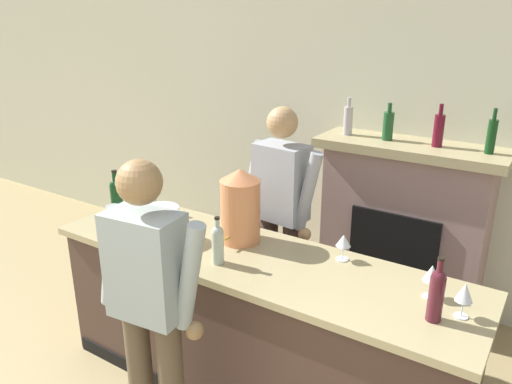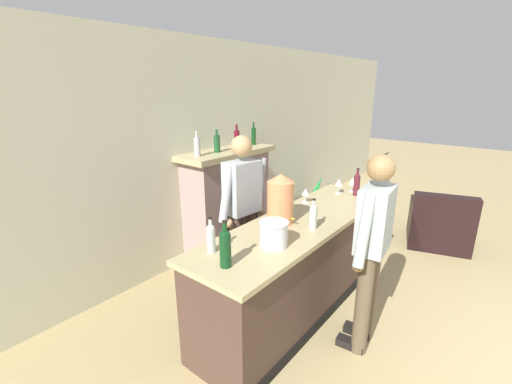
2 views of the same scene
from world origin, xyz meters
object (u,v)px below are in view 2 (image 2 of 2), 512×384
object	(u,v)px
fireplace_stone	(228,201)
wine_glass_front_right	(306,192)
armchair_black	(439,227)
person_customer	(371,247)
wine_bottle_cabernet_heavy	(357,183)
wine_bottle_burgundy_dark	(225,246)
wine_glass_mid_counter	(339,183)
potted_plant_corner	(323,198)
wine_bottle_rose_blush	(211,237)
wine_glass_front_left	(352,181)
person_bartender	(243,211)
wine_bottle_chardonnay_pale	(313,215)
ice_bucket_steel	(274,234)
copper_dispenser	(280,198)

from	to	relation	value
fireplace_stone	wine_glass_front_right	world-z (taller)	fireplace_stone
armchair_black	person_customer	distance (m)	2.66
fireplace_stone	wine_bottle_cabernet_heavy	distance (m)	1.67
wine_bottle_burgundy_dark	wine_bottle_cabernet_heavy	bearing A→B (deg)	-1.46
armchair_black	wine_glass_mid_counter	size ratio (longest dim) A/B	5.46
armchair_black	wine_bottle_cabernet_heavy	xyz separation A→B (m)	(-1.39, 0.71, 0.82)
potted_plant_corner	wine_glass_mid_counter	size ratio (longest dim) A/B	3.75
wine_bottle_rose_blush	wine_glass_mid_counter	xyz separation A→B (m)	(2.00, -0.10, 0.00)
wine_bottle_burgundy_dark	wine_bottle_rose_blush	size ratio (longest dim) A/B	1.22
wine_glass_mid_counter	wine_glass_front_left	bearing A→B (deg)	-28.36
wine_bottle_burgundy_dark	wine_bottle_rose_blush	world-z (taller)	wine_bottle_burgundy_dark
wine_glass_mid_counter	wine_glass_front_right	world-z (taller)	wine_glass_mid_counter
person_bartender	wine_bottle_chardonnay_pale	bearing A→B (deg)	-86.45
wine_glass_mid_counter	wine_bottle_cabernet_heavy	bearing A→B (deg)	-69.90
fireplace_stone	potted_plant_corner	distance (m)	2.16
fireplace_stone	wine_bottle_chardonnay_pale	bearing A→B (deg)	-110.22
ice_bucket_steel	wine_bottle_burgundy_dark	distance (m)	0.49
person_bartender	wine_glass_front_left	distance (m)	1.47
wine_glass_front_right	ice_bucket_steel	bearing A→B (deg)	-162.06
person_bartender	person_customer	bearing A→B (deg)	-88.07
wine_glass_front_right	copper_dispenser	bearing A→B (deg)	-170.48
armchair_black	person_customer	bearing A→B (deg)	178.39
person_bartender	wine_bottle_cabernet_heavy	size ratio (longest dim) A/B	5.36
person_bartender	wine_glass_front_right	world-z (taller)	person_bartender
wine_bottle_cabernet_heavy	wine_bottle_rose_blush	size ratio (longest dim) A/B	1.12
wine_bottle_chardonnay_pale	potted_plant_corner	bearing A→B (deg)	25.45
armchair_black	wine_bottle_cabernet_heavy	size ratio (longest dim) A/B	3.02
wine_bottle_burgundy_dark	wine_glass_front_left	world-z (taller)	wine_bottle_burgundy_dark
wine_bottle_rose_blush	wine_glass_mid_counter	world-z (taller)	wine_bottle_rose_blush
armchair_black	wine_bottle_chardonnay_pale	size ratio (longest dim) A/B	3.44
wine_bottle_chardonnay_pale	wine_glass_front_right	distance (m)	0.72
person_bartender	armchair_black	bearing A→B (deg)	-28.19
potted_plant_corner	wine_glass_front_right	world-z (taller)	wine_glass_front_right
ice_bucket_steel	wine_bottle_cabernet_heavy	distance (m)	1.69
person_bartender	wine_bottle_burgundy_dark	xyz separation A→B (m)	(-0.93, -0.64, 0.16)
wine_bottle_cabernet_heavy	wine_bottle_rose_blush	world-z (taller)	wine_bottle_cabernet_heavy
fireplace_stone	armchair_black	world-z (taller)	fireplace_stone
person_bartender	wine_glass_mid_counter	size ratio (longest dim) A/B	9.70
wine_glass_front_left	wine_glass_front_right	bearing A→B (deg)	161.71
wine_glass_mid_counter	potted_plant_corner	bearing A→B (deg)	32.27
armchair_black	copper_dispenser	world-z (taller)	copper_dispenser
fireplace_stone	wine_bottle_burgundy_dark	size ratio (longest dim) A/B	4.90
wine_glass_mid_counter	fireplace_stone	bearing A→B (deg)	111.64
potted_plant_corner	ice_bucket_steel	world-z (taller)	ice_bucket_steel
copper_dispenser	wine_bottle_cabernet_heavy	xyz separation A→B (m)	(1.24, -0.22, -0.09)
wine_glass_front_right	wine_glass_front_left	world-z (taller)	wine_glass_front_left
person_customer	wine_bottle_burgundy_dark	world-z (taller)	person_customer
potted_plant_corner	person_bartender	world-z (taller)	person_bartender
wine_bottle_chardonnay_pale	wine_glass_front_right	bearing A→B (deg)	36.09
potted_plant_corner	wine_bottle_burgundy_dark	distance (m)	3.93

